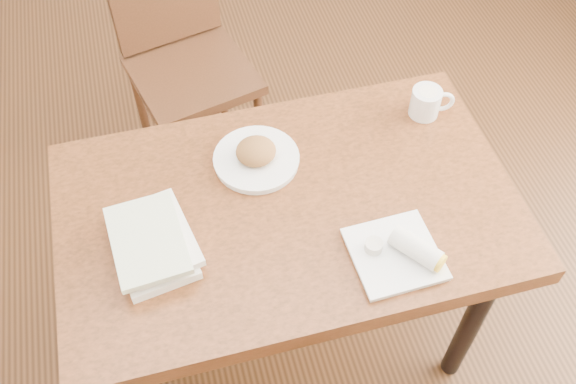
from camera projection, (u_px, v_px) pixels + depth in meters
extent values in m
cube|color=#472814|center=(288.00, 331.00, 2.27)|extent=(4.00, 5.00, 0.01)
cube|color=brown|center=(288.00, 211.00, 1.69)|extent=(1.20, 0.74, 0.06)
cylinder|color=black|center=(473.00, 320.00, 1.91)|extent=(0.06, 0.06, 0.69)
cylinder|color=black|center=(118.00, 246.00, 2.07)|extent=(0.06, 0.06, 0.69)
cylinder|color=black|center=(406.00, 184.00, 2.23)|extent=(0.06, 0.06, 0.69)
cylinder|color=#412212|center=(221.00, 79.00, 2.73)|extent=(0.04, 0.04, 0.45)
cylinder|color=#412212|center=(142.00, 108.00, 2.62)|extent=(0.04, 0.04, 0.45)
cylinder|color=#412212|center=(260.00, 134.00, 2.54)|extent=(0.04, 0.04, 0.45)
cylinder|color=#412212|center=(175.00, 167.00, 2.43)|extent=(0.04, 0.04, 0.45)
cube|color=#412212|center=(192.00, 75.00, 2.39)|extent=(0.51, 0.51, 0.04)
cylinder|color=white|center=(256.00, 160.00, 1.75)|extent=(0.23, 0.23, 0.01)
cylinder|color=white|center=(256.00, 158.00, 1.74)|extent=(0.24, 0.24, 0.01)
ellipsoid|color=#B27538|center=(256.00, 151.00, 1.72)|extent=(0.11, 0.10, 0.06)
cylinder|color=white|center=(425.00, 102.00, 1.84)|extent=(0.09, 0.09, 0.09)
torus|color=white|center=(443.00, 102.00, 1.84)|extent=(0.07, 0.03, 0.07)
cylinder|color=tan|center=(428.00, 92.00, 1.81)|extent=(0.08, 0.08, 0.01)
cylinder|color=#F2E5CC|center=(428.00, 92.00, 1.81)|extent=(0.05, 0.05, 0.00)
cube|color=white|center=(394.00, 255.00, 1.57)|extent=(0.21, 0.21, 0.01)
cube|color=white|center=(395.00, 253.00, 1.56)|extent=(0.22, 0.22, 0.01)
cylinder|color=white|center=(416.00, 248.00, 1.53)|extent=(0.12, 0.13, 0.05)
cylinder|color=yellow|center=(439.00, 262.00, 1.51)|extent=(0.05, 0.04, 0.05)
cylinder|color=silver|center=(374.00, 246.00, 1.55)|extent=(0.04, 0.04, 0.03)
cylinder|color=red|center=(374.00, 244.00, 1.55)|extent=(0.04, 0.04, 0.01)
cube|color=white|center=(153.00, 248.00, 1.57)|extent=(0.21, 0.27, 0.03)
cube|color=silver|center=(156.00, 237.00, 1.56)|extent=(0.21, 0.27, 0.02)
cube|color=#A0B579|center=(147.00, 240.00, 1.53)|extent=(0.19, 0.26, 0.02)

